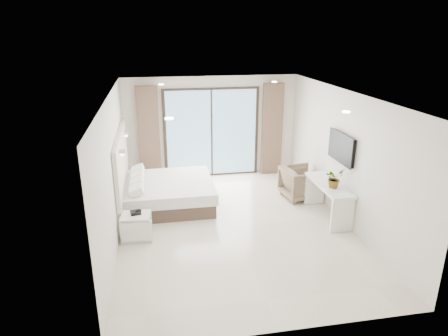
{
  "coord_description": "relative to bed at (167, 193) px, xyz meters",
  "views": [
    {
      "loc": [
        -1.51,
        -7.22,
        3.84
      ],
      "look_at": [
        -0.14,
        0.4,
        1.13
      ],
      "focal_mm": 32.0,
      "sensor_mm": 36.0,
      "label": 1
    }
  ],
  "objects": [
    {
      "name": "console_desk",
      "position": [
        3.34,
        -1.24,
        0.26
      ],
      "size": [
        0.48,
        1.54,
        0.77
      ],
      "color": "white",
      "rests_on": "ground"
    },
    {
      "name": "plant",
      "position": [
        3.34,
        -1.45,
        0.63
      ],
      "size": [
        0.49,
        0.51,
        0.32
      ],
      "primitive_type": "imported",
      "rotation": [
        0.0,
        0.0,
        0.37
      ],
      "color": "#33662D",
      "rests_on": "console_desk"
    },
    {
      "name": "phone",
      "position": [
        -0.65,
        -1.45,
        0.24
      ],
      "size": [
        0.22,
        0.19,
        0.06
      ],
      "primitive_type": "cube",
      "rotation": [
        0.0,
        0.0,
        0.21
      ],
      "color": "black",
      "rests_on": "nightstand"
    },
    {
      "name": "nightstand",
      "position": [
        -0.66,
        -1.49,
        -0.04
      ],
      "size": [
        0.59,
        0.5,
        0.5
      ],
      "rotation": [
        0.0,
        0.0,
        -0.09
      ],
      "color": "white",
      "rests_on": "ground"
    },
    {
      "name": "armchair",
      "position": [
        3.15,
        -0.14,
        0.12
      ],
      "size": [
        0.86,
        0.91,
        0.83
      ],
      "primitive_type": "imported",
      "rotation": [
        0.0,
        0.0,
        1.72
      ],
      "color": "#806D54",
      "rests_on": "ground"
    },
    {
      "name": "room_shell",
      "position": [
        1.1,
        -0.41,
        1.28
      ],
      "size": [
        4.62,
        6.22,
        2.72
      ],
      "color": "silver",
      "rests_on": "ground"
    },
    {
      "name": "bed",
      "position": [
        0.0,
        0.0,
        0.0
      ],
      "size": [
        2.02,
        1.92,
        0.7
      ],
      "color": "brown",
      "rests_on": "ground"
    },
    {
      "name": "ground",
      "position": [
        1.3,
        -1.3,
        -0.3
      ],
      "size": [
        6.2,
        6.2,
        0.0
      ],
      "primitive_type": "plane",
      "color": "beige",
      "rests_on": "ground"
    }
  ]
}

